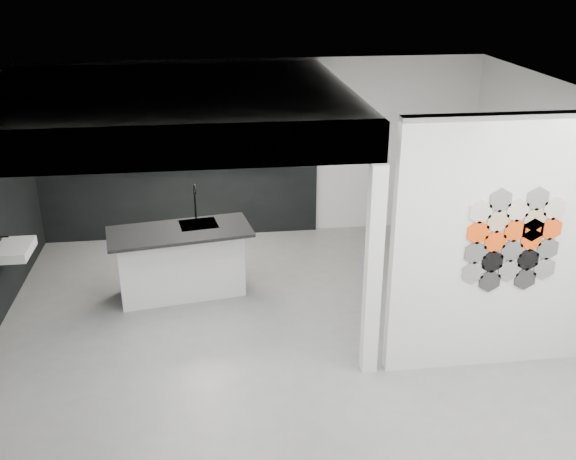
{
  "coord_description": "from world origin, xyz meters",
  "views": [
    {
      "loc": [
        -0.78,
        -6.75,
        4.15
      ],
      "look_at": [
        0.1,
        0.3,
        1.15
      ],
      "focal_mm": 40.0,
      "sensor_mm": 36.0,
      "label": 1
    }
  ],
  "objects_px": {
    "kitchen_island": "(181,261)",
    "bottle_dark": "(178,154)",
    "stockpot": "(117,156)",
    "glass_bowl": "(271,153)",
    "utensil_cup": "(112,159)",
    "kettle": "(262,151)",
    "partition_panel": "(506,246)",
    "wall_basin": "(15,250)",
    "glass_vase": "(271,152)"
  },
  "relations": [
    {
      "from": "glass_bowl",
      "to": "bottle_dark",
      "type": "bearing_deg",
      "value": 180.0
    },
    {
      "from": "kitchen_island",
      "to": "glass_bowl",
      "type": "relative_size",
      "value": 14.34
    },
    {
      "from": "kettle",
      "to": "glass_bowl",
      "type": "xyz_separation_m",
      "value": [
        0.13,
        0.0,
        -0.04
      ]
    },
    {
      "from": "kitchen_island",
      "to": "bottle_dark",
      "type": "relative_size",
      "value": 11.31
    },
    {
      "from": "utensil_cup",
      "to": "wall_basin",
      "type": "bearing_deg",
      "value": -115.12
    },
    {
      "from": "stockpot",
      "to": "glass_bowl",
      "type": "distance_m",
      "value": 2.35
    },
    {
      "from": "partition_panel",
      "to": "bottle_dark",
      "type": "distance_m",
      "value": 5.21
    },
    {
      "from": "wall_basin",
      "to": "glass_bowl",
      "type": "relative_size",
      "value": 4.48
    },
    {
      "from": "wall_basin",
      "to": "bottle_dark",
      "type": "xyz_separation_m",
      "value": [
        1.97,
        2.07,
        0.55
      ]
    },
    {
      "from": "kitchen_island",
      "to": "glass_bowl",
      "type": "distance_m",
      "value": 2.49
    },
    {
      "from": "utensil_cup",
      "to": "partition_panel",
      "type": "bearing_deg",
      "value": -40.68
    },
    {
      "from": "stockpot",
      "to": "glass_vase",
      "type": "distance_m",
      "value": 2.34
    },
    {
      "from": "stockpot",
      "to": "glass_vase",
      "type": "height_order",
      "value": "stockpot"
    },
    {
      "from": "partition_panel",
      "to": "kitchen_island",
      "type": "xyz_separation_m",
      "value": [
        -3.46,
        1.99,
        -0.91
      ]
    },
    {
      "from": "wall_basin",
      "to": "utensil_cup",
      "type": "bearing_deg",
      "value": 64.88
    },
    {
      "from": "kettle",
      "to": "utensil_cup",
      "type": "distance_m",
      "value": 2.29
    },
    {
      "from": "stockpot",
      "to": "kettle",
      "type": "height_order",
      "value": "stockpot"
    },
    {
      "from": "kettle",
      "to": "glass_vase",
      "type": "relative_size",
      "value": 1.56
    },
    {
      "from": "bottle_dark",
      "to": "stockpot",
      "type": "bearing_deg",
      "value": 180.0
    },
    {
      "from": "glass_bowl",
      "to": "utensil_cup",
      "type": "relative_size",
      "value": 1.37
    },
    {
      "from": "wall_basin",
      "to": "kitchen_island",
      "type": "distance_m",
      "value": 2.04
    },
    {
      "from": "partition_panel",
      "to": "bottle_dark",
      "type": "height_order",
      "value": "partition_panel"
    },
    {
      "from": "wall_basin",
      "to": "glass_vase",
      "type": "relative_size",
      "value": 4.73
    },
    {
      "from": "bottle_dark",
      "to": "glass_bowl",
      "type": "bearing_deg",
      "value": 0.0
    },
    {
      "from": "stockpot",
      "to": "bottle_dark",
      "type": "xyz_separation_m",
      "value": [
        0.93,
        0.0,
        -0.0
      ]
    },
    {
      "from": "kitchen_island",
      "to": "bottle_dark",
      "type": "distance_m",
      "value": 2.09
    },
    {
      "from": "stockpot",
      "to": "utensil_cup",
      "type": "xyz_separation_m",
      "value": [
        -0.08,
        0.0,
        -0.04
      ]
    },
    {
      "from": "partition_panel",
      "to": "utensil_cup",
      "type": "distance_m",
      "value": 5.93
    },
    {
      "from": "partition_panel",
      "to": "wall_basin",
      "type": "xyz_separation_m",
      "value": [
        -5.46,
        1.8,
        -0.55
      ]
    },
    {
      "from": "partition_panel",
      "to": "wall_basin",
      "type": "bearing_deg",
      "value": 161.77
    },
    {
      "from": "kettle",
      "to": "bottle_dark",
      "type": "height_order",
      "value": "bottle_dark"
    },
    {
      "from": "kitchen_island",
      "to": "bottle_dark",
      "type": "bearing_deg",
      "value": 81.84
    },
    {
      "from": "glass_vase",
      "to": "bottle_dark",
      "type": "height_order",
      "value": "bottle_dark"
    },
    {
      "from": "glass_bowl",
      "to": "kitchen_island",
      "type": "bearing_deg",
      "value": -126.45
    },
    {
      "from": "stockpot",
      "to": "kettle",
      "type": "bearing_deg",
      "value": 0.0
    },
    {
      "from": "kitchen_island",
      "to": "stockpot",
      "type": "distance_m",
      "value": 2.3
    },
    {
      "from": "glass_vase",
      "to": "kitchen_island",
      "type": "bearing_deg",
      "value": -126.45
    },
    {
      "from": "glass_bowl",
      "to": "kettle",
      "type": "bearing_deg",
      "value": 180.0
    },
    {
      "from": "wall_basin",
      "to": "glass_vase",
      "type": "distance_m",
      "value": 4.01
    },
    {
      "from": "bottle_dark",
      "to": "utensil_cup",
      "type": "xyz_separation_m",
      "value": [
        -1.0,
        0.0,
        -0.04
      ]
    },
    {
      "from": "glass_bowl",
      "to": "bottle_dark",
      "type": "xyz_separation_m",
      "value": [
        -1.42,
        0.0,
        0.04
      ]
    },
    {
      "from": "utensil_cup",
      "to": "kettle",
      "type": "bearing_deg",
      "value": 0.0
    },
    {
      "from": "stockpot",
      "to": "glass_bowl",
      "type": "xyz_separation_m",
      "value": [
        2.34,
        0.0,
        -0.04
      ]
    },
    {
      "from": "kitchen_island",
      "to": "glass_bowl",
      "type": "bearing_deg",
      "value": 44.38
    },
    {
      "from": "partition_panel",
      "to": "kettle",
      "type": "distance_m",
      "value": 4.45
    },
    {
      "from": "glass_vase",
      "to": "utensil_cup",
      "type": "bearing_deg",
      "value": 180.0
    },
    {
      "from": "stockpot",
      "to": "utensil_cup",
      "type": "distance_m",
      "value": 0.09
    },
    {
      "from": "kettle",
      "to": "glass_bowl",
      "type": "height_order",
      "value": "kettle"
    },
    {
      "from": "kettle",
      "to": "wall_basin",
      "type": "bearing_deg",
      "value": -151.86
    },
    {
      "from": "partition_panel",
      "to": "kettle",
      "type": "height_order",
      "value": "partition_panel"
    }
  ]
}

